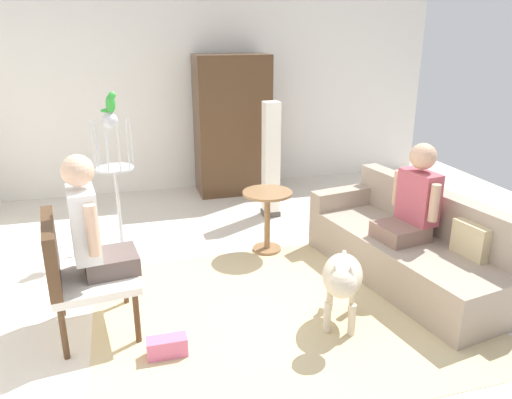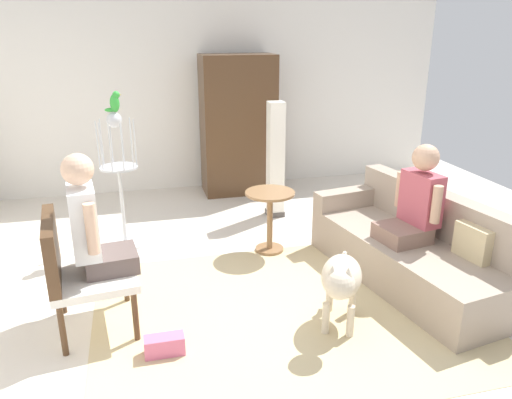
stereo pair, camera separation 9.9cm
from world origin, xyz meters
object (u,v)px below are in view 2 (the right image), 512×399
Objects in this scene: person_on_armchair at (91,224)px; bird_cage_stand at (120,184)px; person_on_couch at (416,202)px; parrot at (115,102)px; armoire_cabinet at (238,125)px; column_lamp at (275,161)px; handbag at (165,345)px; armchair at (74,265)px; dog at (341,279)px; round_end_table at (270,212)px; couch at (412,249)px.

bird_cage_stand is (0.18, 1.46, -0.15)m from person_on_armchair.
person_on_couch is 4.23× the size of parrot.
person_on_armchair is 3.45m from armoire_cabinet.
bird_cage_stand is 1.83m from column_lamp.
person_on_couch is at bearing -29.16° from bird_cage_stand.
handbag is at bearing -47.76° from person_on_armchair.
parrot is 0.11× the size of armoire_cabinet.
bird_cage_stand is at bearing -135.29° from armoire_cabinet.
bird_cage_stand is (0.32, 1.48, 0.14)m from armchair.
bird_cage_stand is at bearing 97.73° from handbag.
person_on_armchair is 0.65× the size of column_lamp.
dog is at bearing -13.28° from armchair.
handbag is (0.59, -0.47, -0.47)m from armchair.
person_on_couch is 1.42m from round_end_table.
dog is (1.90, -0.45, -0.13)m from armchair.
bird_cage_stand is 2.05m from handbag.
armchair is 2.81m from person_on_couch.
armoire_cabinet reaches higher than round_end_table.
person_on_couch is 2.00m from column_lamp.
person_on_armchair is at bearing -177.78° from couch.
round_end_table is 2.27× the size of handbag.
parrot reaches higher than column_lamp.
round_end_table is 1.46m from dog.
column_lamp reaches higher than couch.
column_lamp is (-0.75, 1.84, 0.40)m from couch.
handbag is at bearing -128.59° from round_end_table.
round_end_table is 1.05m from column_lamp.
column_lamp is 1.09m from armoire_cabinet.
armchair reaches higher than couch.
person_on_couch reaches higher than armchair.
armchair is 3.27× the size of handbag.
column_lamp is (1.75, 0.49, -0.82)m from parrot.
person_on_couch is at bearing -138.33° from couch.
couch is at bearing 2.48° from armchair.
armchair is at bearing -172.92° from person_on_armchair.
parrot is (-2.49, 1.35, 1.21)m from couch.
armoire_cabinet is at bearing 102.16° from column_lamp.
armchair is 1.96m from dog.
armoire_cabinet is at bearing 58.16° from armchair.
person_on_couch is 3.06m from armoire_cabinet.
bird_cage_stand is (-2.48, 1.38, -0.07)m from person_on_couch.
bird_cage_stand is 7.04× the size of parrot.
handbag is (0.24, -1.94, -1.42)m from parrot.
person_on_couch is 1.16× the size of dog.
handbag is at bearing -165.86° from person_on_couch.
handbag is at bearing -179.25° from dog.
couch is at bearing -39.07° from round_end_table.
person_on_couch is at bearing -29.36° from parrot.
column_lamp is at bearing -77.84° from armoire_cabinet.
bird_cage_stand is (-1.43, 0.48, 0.26)m from round_end_table.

